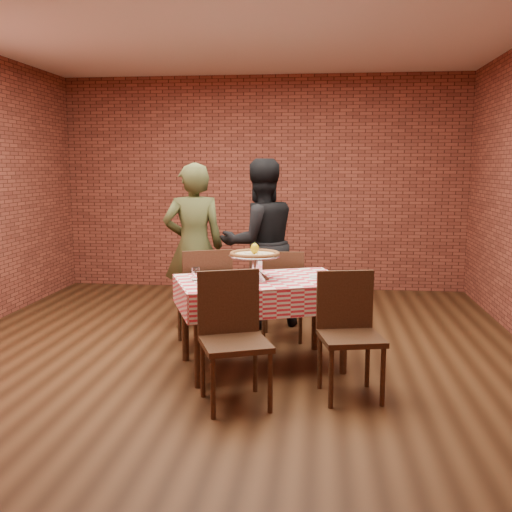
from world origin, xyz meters
name	(u,v)px	position (x,y,z in m)	size (l,w,h in m)	color
ground	(229,355)	(0.00, 0.00, 0.00)	(6.00, 6.00, 0.00)	black
back_wall	(263,184)	(0.00, 3.00, 1.45)	(5.50, 5.50, 0.00)	maroon
table	(262,324)	(0.32, -0.29, 0.38)	(1.36, 0.82, 0.75)	#402718
tablecloth	(262,293)	(0.32, -0.29, 0.64)	(1.40, 0.85, 0.24)	red
pizza_stand	(255,267)	(0.26, -0.27, 0.86)	(0.44, 0.44, 0.20)	silver
pizza	(255,255)	(0.26, -0.27, 0.96)	(0.42, 0.42, 0.03)	beige
lemon	(255,249)	(0.26, -0.27, 1.01)	(0.07, 0.07, 0.09)	#DBC807
water_glass_left	(208,278)	(-0.08, -0.54, 0.81)	(0.07, 0.07, 0.11)	white
water_glass_right	(196,274)	(-0.21, -0.39, 0.81)	(0.07, 0.07, 0.11)	white
side_plate	(318,277)	(0.79, -0.18, 0.76)	(0.14, 0.14, 0.01)	white
sweetener_packet_a	(329,280)	(0.88, -0.25, 0.76)	(0.05, 0.04, 0.01)	white
sweetener_packet_b	(336,278)	(0.94, -0.20, 0.76)	(0.05, 0.04, 0.01)	white
condiment_caddy	(256,267)	(0.24, -0.03, 0.82)	(0.09, 0.07, 0.12)	silver
chair_near_left	(235,341)	(0.22, -1.11, 0.47)	(0.46, 0.46, 0.94)	#402718
chair_near_right	(351,337)	(1.04, -0.87, 0.46)	(0.43, 0.43, 0.91)	#402718
chair_far_left	(203,297)	(-0.29, 0.27, 0.47)	(0.46, 0.46, 0.94)	#402718
chair_far_right	(283,294)	(0.44, 0.57, 0.45)	(0.41, 0.41, 0.89)	#402718
diner_olive	(194,247)	(-0.50, 0.87, 0.86)	(0.63, 0.41, 1.72)	#404323
diner_black	(260,243)	(0.17, 1.03, 0.88)	(0.86, 0.67, 1.77)	black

